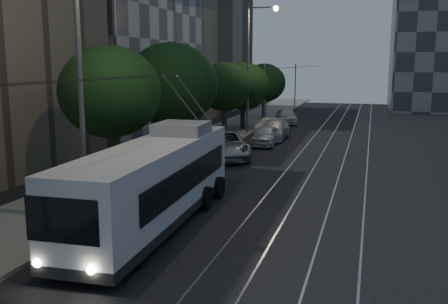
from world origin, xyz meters
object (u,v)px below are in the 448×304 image
pickup_silver (224,144)px  car_white_b (274,130)px  car_white_d (286,116)px  car_white_a (266,135)px  car_white_c (271,126)px  trolleybus (156,182)px  streetlamp_near (89,44)px  streetlamp_far (253,57)px

pickup_silver → car_white_b: bearing=56.6°
car_white_b → car_white_d: (-0.72, 10.42, 0.02)m
car_white_a → car_white_c: (-0.84, 6.09, -0.05)m
pickup_silver → car_white_b: (1.60, 8.80, -0.11)m
car_white_a → car_white_d: car_white_d is taller
pickup_silver → car_white_c: size_ratio=1.51×
trolleybus → pickup_silver: 13.78m
trolleybus → pickup_silver: (-1.40, 13.68, -0.78)m
streetlamp_near → car_white_a: bearing=83.2°
pickup_silver → car_white_a: bearing=51.3°
pickup_silver → car_white_d: pickup_silver is taller
trolleybus → pickup_silver: size_ratio=1.92×
pickup_silver → streetlamp_near: (-0.81, -14.34, 5.91)m
trolleybus → car_white_d: 32.92m
car_white_d → car_white_b: bearing=-103.2°
trolleybus → streetlamp_near: 5.62m
car_white_a → streetlamp_far: bearing=113.5°
car_white_c → streetlamp_near: (-1.57, -26.15, 6.10)m
streetlamp_far → streetlamp_near: bearing=-90.3°
trolleybus → car_white_a: trolleybus is taller
pickup_silver → streetlamp_near: 15.53m
pickup_silver → car_white_a: size_ratio=1.46×
car_white_c → car_white_b: bearing=-61.2°
car_white_b → car_white_d: 10.45m
streetlamp_near → pickup_silver: bearing=86.8°
trolleybus → car_white_d: trolleybus is taller
streetlamp_near → streetlamp_far: 25.24m
car_white_a → streetlamp_far: streetlamp_far is taller
pickup_silver → streetlamp_far: size_ratio=0.57×
streetlamp_far → trolleybus: bearing=-85.2°
streetlamp_near → streetlamp_far: streetlamp_near is taller
streetlamp_near → streetlamp_far: (0.13, 25.24, -0.21)m
pickup_silver → car_white_a: pickup_silver is taller
trolleybus → car_white_b: 22.50m
pickup_silver → trolleybus: bearing=-107.3°
car_white_a → car_white_c: bearing=97.5°
pickup_silver → car_white_c: pickup_silver is taller
car_white_d → streetlamp_near: 34.13m
car_white_d → streetlamp_near: streetlamp_near is taller
car_white_b → car_white_a: bearing=-89.7°
pickup_silver → car_white_c: 11.84m
pickup_silver → car_white_d: size_ratio=1.36×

